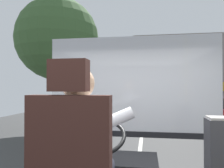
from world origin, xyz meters
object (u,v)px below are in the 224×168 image
at_px(fare_box, 221,167).
at_px(bus_driver, 80,148).
at_px(parked_car_black, 204,103).
at_px(parked_car_green, 190,99).

bearing_deg(fare_box, bus_driver, -144.81).
xyz_separation_m(parked_car_black, parked_car_green, (0.15, 6.17, 0.01)).
bearing_deg(bus_driver, fare_box, 35.19).
xyz_separation_m(fare_box, parked_car_green, (3.80, 21.95, -0.41)).
bearing_deg(parked_car_black, parked_car_green, 88.63).
relative_size(bus_driver, parked_car_black, 0.21).
bearing_deg(bus_driver, parked_car_black, 73.96).
xyz_separation_m(fare_box, parked_car_black, (3.66, 15.78, -0.42)).
bearing_deg(parked_car_black, bus_driver, -106.04).
xyz_separation_m(bus_driver, fare_box, (1.11, 0.78, -0.34)).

